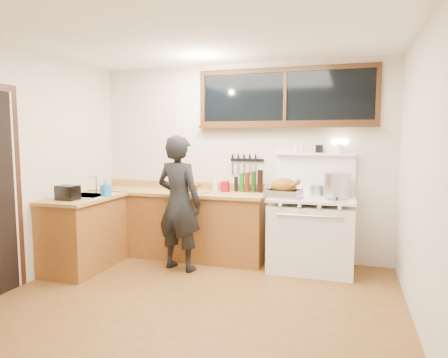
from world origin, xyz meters
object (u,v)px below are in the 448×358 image
(vintage_stove, at_px, (311,232))
(man, at_px, (179,203))
(cutting_board, at_px, (190,188))
(roast_turkey, at_px, (284,189))

(vintage_stove, distance_m, man, 1.66)
(man, relative_size, cutting_board, 3.21)
(vintage_stove, height_order, cutting_board, vintage_stove)
(man, bearing_deg, cutting_board, 92.58)
(vintage_stove, height_order, man, man)
(vintage_stove, xyz_separation_m, man, (-1.55, -0.47, 0.36))
(vintage_stove, relative_size, roast_turkey, 3.53)
(cutting_board, distance_m, roast_turkey, 1.25)
(cutting_board, bearing_deg, man, -87.42)
(man, xyz_separation_m, roast_turkey, (1.23, 0.33, 0.17))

